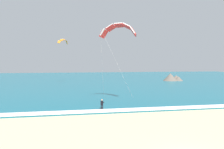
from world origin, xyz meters
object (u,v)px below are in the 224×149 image
Objects in this scene: kitesurfer at (102,104)px; kite_primary at (118,29)px; surfboard at (102,110)px; kite_distant at (63,41)px.

kite_primary reaches higher than kitesurfer.
kitesurfer is at bearing -125.59° from kite_primary.
kite_primary is at bearing 54.45° from surfboard.
kite_distant is at bearing 107.25° from kite_primary.
surfboard is at bearing -79.69° from kite_distant.
kitesurfer is at bearing 66.98° from surfboard.
kite_primary is at bearing 54.41° from kitesurfer.
kite_distant reaches higher than surfboard.
kite_primary reaches higher than surfboard.
kite_distant is (-10.64, 34.28, 1.22)m from kite_primary.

